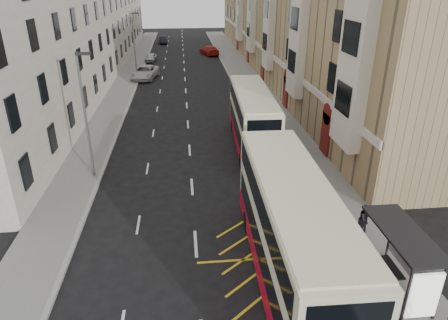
{
  "coord_description": "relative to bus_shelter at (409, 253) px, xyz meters",
  "views": [
    {
      "loc": [
        -0.29,
        -12.4,
        12.01
      ],
      "look_at": [
        1.84,
        8.07,
        2.65
      ],
      "focal_mm": 32.0,
      "sensor_mm": 36.0,
      "label": 1
    }
  ],
  "objects": [
    {
      "name": "bus_shelter",
      "position": [
        0.0,
        0.0,
        0.0
      ],
      "size": [
        1.65,
        4.25,
        2.7
      ],
      "color": "black",
      "rests_on": "pavement_right"
    },
    {
      "name": "kerb_left",
      "position": [
        -14.34,
        30.39,
        -2.06
      ],
      "size": [
        0.25,
        120.0,
        0.15
      ],
      "primitive_type": "cube",
      "color": "gray",
      "rests_on": "ground"
    },
    {
      "name": "terrace_right",
      "position": [
        6.54,
        45.77,
        5.38
      ],
      "size": [
        10.75,
        79.0,
        15.25
      ],
      "color": "#9B825A",
      "rests_on": "ground"
    },
    {
      "name": "car_silver",
      "position": [
        -13.54,
        53.19,
        -1.5
      ],
      "size": [
        1.97,
        3.89,
        1.27
      ],
      "primitive_type": "imported",
      "rotation": [
        0.0,
        0.0,
        -0.13
      ],
      "color": "#B8BBC0",
      "rests_on": "ground"
    },
    {
      "name": "white_van",
      "position": [
        -13.54,
        41.18,
        -1.31
      ],
      "size": [
        3.8,
        6.38,
        1.66
      ],
      "primitive_type": "imported",
      "rotation": [
        0.0,
        0.0,
        -0.18
      ],
      "color": "silver",
      "rests_on": "ground"
    },
    {
      "name": "kerb_right",
      "position": [
        -2.34,
        30.39,
        -2.06
      ],
      "size": [
        0.25,
        120.0,
        0.15
      ],
      "primitive_type": "cube",
      "color": "gray",
      "rests_on": "ground"
    },
    {
      "name": "terrace_left",
      "position": [
        -21.77,
        45.89,
        4.38
      ],
      "size": [
        9.18,
        79.0,
        13.25
      ],
      "color": "beige",
      "rests_on": "ground"
    },
    {
      "name": "ground",
      "position": [
        -8.34,
        0.39,
        -2.14
      ],
      "size": [
        200.0,
        200.0,
        0.0
      ],
      "primitive_type": "plane",
      "color": "black",
      "rests_on": "ground"
    },
    {
      "name": "double_decker_rear",
      "position": [
        -3.5,
        16.51,
        0.14
      ],
      "size": [
        3.03,
        11.31,
        4.47
      ],
      "rotation": [
        0.0,
        0.0,
        -0.04
      ],
      "color": "beige",
      "rests_on": "ground"
    },
    {
      "name": "guard_railing",
      "position": [
        -2.09,
        6.14,
        -1.28
      ],
      "size": [
        0.06,
        6.56,
        1.01
      ],
      "color": "red",
      "rests_on": "pavement_right"
    },
    {
      "name": "pedestrian_mid",
      "position": [
        0.22,
        4.26,
        -1.19
      ],
      "size": [
        0.97,
        0.89,
        1.6
      ],
      "primitive_type": "imported",
      "rotation": [
        0.0,
        0.0,
        0.47
      ],
      "color": "black",
      "rests_on": "pavement_right"
    },
    {
      "name": "street_lamp_far",
      "position": [
        -14.69,
        42.39,
        2.5
      ],
      "size": [
        0.93,
        0.18,
        8.0
      ],
      "color": "slate",
      "rests_on": "pavement_left"
    },
    {
      "name": "street_lamp_near",
      "position": [
        -14.69,
        12.39,
        2.5
      ],
      "size": [
        0.93,
        0.18,
        8.0
      ],
      "color": "slate",
      "rests_on": "pavement_left"
    },
    {
      "name": "pedestrian_far",
      "position": [
        -1.57,
        1.91,
        -1.11
      ],
      "size": [
        1.08,
        0.56,
        1.75
      ],
      "primitive_type": "imported",
      "rotation": [
        0.0,
        0.0,
        3.01
      ],
      "color": "black",
      "rests_on": "pavement_right"
    },
    {
      "name": "pavement_right",
      "position": [
        -0.34,
        30.39,
        -2.06
      ],
      "size": [
        4.0,
        120.0,
        0.15
      ],
      "primitive_type": "cube",
      "color": "slate",
      "rests_on": "ground"
    },
    {
      "name": "pavement_left",
      "position": [
        -15.84,
        30.39,
        -2.06
      ],
      "size": [
        3.0,
        120.0,
        0.15
      ],
      "primitive_type": "cube",
      "color": "slate",
      "rests_on": "ground"
    },
    {
      "name": "double_decker_front",
      "position": [
        -4.45,
        1.39,
        0.31
      ],
      "size": [
        3.03,
        12.13,
        4.81
      ],
      "rotation": [
        0.0,
        0.0,
        -0.02
      ],
      "color": "beige",
      "rests_on": "ground"
    },
    {
      "name": "road_markings",
      "position": [
        -8.34,
        45.39,
        -2.13
      ],
      "size": [
        10.0,
        110.0,
        0.01
      ],
      "primitive_type": null,
      "color": "silver",
      "rests_on": "ground"
    },
    {
      "name": "car_red",
      "position": [
        -3.85,
        58.39,
        -1.35
      ],
      "size": [
        3.59,
        5.79,
        1.57
      ],
      "primitive_type": "imported",
      "rotation": [
        0.0,
        0.0,
        3.42
      ],
      "color": "#AA1810",
      "rests_on": "ground"
    },
    {
      "name": "car_dark",
      "position": [
        -12.36,
        72.61,
        -1.42
      ],
      "size": [
        1.93,
        4.46,
        1.43
      ],
      "primitive_type": "imported",
      "rotation": [
        0.0,
        0.0,
        0.1
      ],
      "color": "black",
      "rests_on": "ground"
    }
  ]
}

